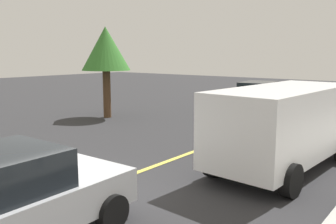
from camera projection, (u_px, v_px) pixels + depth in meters
ground_plane at (71, 197)px, 7.79m from camera, size 80.00×80.00×0.00m
lane_marking_centre at (159, 164)px, 10.11m from camera, size 28.00×0.16×0.01m
white_van at (285, 122)px, 9.57m from camera, size 5.31×2.52×2.20m
car_green_behind_van at (259, 97)px, 19.36m from camera, size 4.65×2.47×1.61m
car_silver_near_curb at (2, 200)px, 5.64m from camera, size 4.17×2.20×1.58m
tree_left_verge at (106, 50)px, 17.18m from camera, size 2.32×2.32×4.36m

